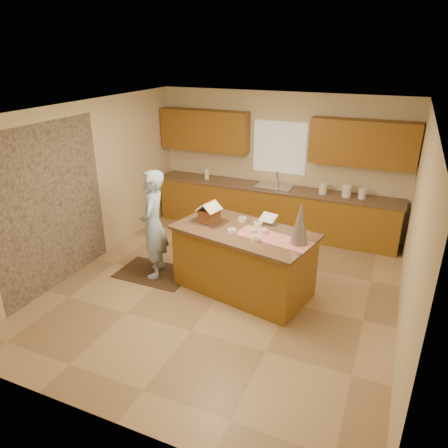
{
  "coord_description": "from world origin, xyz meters",
  "views": [
    {
      "loc": [
        2.2,
        -5.16,
        3.48
      ],
      "look_at": [
        -0.1,
        0.2,
        1.0
      ],
      "focal_mm": 33.7,
      "sensor_mm": 36.0,
      "label": 1
    }
  ],
  "objects": [
    {
      "name": "island_base",
      "position": [
        0.26,
        0.1,
        0.48
      ],
      "size": [
        2.12,
        1.37,
        0.96
      ],
      "primitive_type": "cube",
      "rotation": [
        0.0,
        0.0,
        -0.21
      ],
      "color": "brown",
      "rests_on": "floor"
    },
    {
      "name": "candy_bowls",
      "position": [
        0.35,
        0.12,
        1.03
      ],
      "size": [
        0.55,
        0.72,
        0.06
      ],
      "color": "yellow",
      "rests_on": "island_top"
    },
    {
      "name": "cookbook",
      "position": [
        0.51,
        0.47,
        1.1
      ],
      "size": [
        0.27,
        0.23,
        0.1
      ],
      "primitive_type": "cube",
      "rotation": [
        -1.13,
        0.0,
        -0.21
      ],
      "color": "white",
      "rests_on": "island_top"
    },
    {
      "name": "island_top",
      "position": [
        0.26,
        0.1,
        0.98
      ],
      "size": [
        2.22,
        1.48,
        0.04
      ],
      "primitive_type": "cube",
      "rotation": [
        0.0,
        0.0,
        -0.21
      ],
      "color": "brown",
      "rests_on": "island_base"
    },
    {
      "name": "back_counter_top",
      "position": [
        0.0,
        2.45,
        0.9
      ],
      "size": [
        4.85,
        0.63,
        0.04
      ],
      "primitive_type": "cube",
      "color": "brown",
      "rests_on": "back_counter_base"
    },
    {
      "name": "wall_right",
      "position": [
        2.5,
        0.0,
        1.35
      ],
      "size": [
        5.5,
        5.5,
        0.0
      ],
      "primitive_type": "plane",
      "color": "beige",
      "rests_on": "floor"
    },
    {
      "name": "boy",
      "position": [
        -1.21,
        -0.02,
        0.89
      ],
      "size": [
        0.62,
        0.75,
        1.76
      ],
      "primitive_type": "imported",
      "rotation": [
        0.0,
        0.0,
        -1.22
      ],
      "color": "#9EBBE1",
      "rests_on": "rug"
    },
    {
      "name": "wall_front",
      "position": [
        0.0,
        -2.75,
        1.35
      ],
      "size": [
        5.5,
        5.5,
        0.0
      ],
      "primitive_type": "plane",
      "color": "beige",
      "rests_on": "floor"
    },
    {
      "name": "faucet",
      "position": [
        0.0,
        2.63,
        1.06
      ],
      "size": [
        0.03,
        0.03,
        0.28
      ],
      "primitive_type": "cylinder",
      "color": "silver",
      "rests_on": "back_counter_top"
    },
    {
      "name": "tinsel_tree",
      "position": [
        1.1,
        -0.03,
        1.3
      ],
      "size": [
        0.28,
        0.28,
        0.6
      ],
      "primitive_type": "cone",
      "rotation": [
        0.0,
        0.0,
        -0.21
      ],
      "color": "#ADADB9",
      "rests_on": "island_top"
    },
    {
      "name": "upper_cabinet_right",
      "position": [
        1.55,
        2.57,
        1.9
      ],
      "size": [
        1.85,
        0.35,
        0.8
      ],
      "primitive_type": "cube",
      "color": "brown",
      "rests_on": "wall_back"
    },
    {
      "name": "rug",
      "position": [
        -1.26,
        -0.02,
        0.01
      ],
      "size": [
        1.19,
        0.78,
        0.01
      ],
      "primitive_type": "cube",
      "color": "black",
      "rests_on": "floor"
    },
    {
      "name": "table_runner",
      "position": [
        0.74,
        -0.0,
        1.0
      ],
      "size": [
        1.15,
        0.61,
        0.01
      ],
      "primitive_type": "cube",
      "rotation": [
        0.0,
        0.0,
        -0.21
      ],
      "color": "red",
      "rests_on": "island_top"
    },
    {
      "name": "upper_cabinet_left",
      "position": [
        -1.55,
        2.57,
        1.9
      ],
      "size": [
        1.85,
        0.35,
        0.8
      ],
      "primitive_type": "cube",
      "color": "brown",
      "rests_on": "wall_back"
    },
    {
      "name": "wall_left",
      "position": [
        -2.5,
        0.0,
        1.35
      ],
      "size": [
        5.5,
        5.5,
        0.0
      ],
      "primitive_type": "plane",
      "color": "beige",
      "rests_on": "floor"
    },
    {
      "name": "window_curtain",
      "position": [
        0.0,
        2.72,
        1.65
      ],
      "size": [
        1.05,
        0.03,
        1.0
      ],
      "primitive_type": "cube",
      "color": "white",
      "rests_on": "wall_back"
    },
    {
      "name": "sink",
      "position": [
        0.0,
        2.45,
        0.89
      ],
      "size": [
        0.7,
        0.45,
        0.12
      ],
      "primitive_type": "cube",
      "color": "silver",
      "rests_on": "back_counter_top"
    },
    {
      "name": "ceiling",
      "position": [
        0.0,
        0.0,
        2.7
      ],
      "size": [
        5.5,
        5.5,
        0.0
      ],
      "primitive_type": "plane",
      "color": "silver",
      "rests_on": "floor"
    },
    {
      "name": "paper_towel",
      "position": [
        -1.45,
        2.45,
        1.03
      ],
      "size": [
        0.1,
        0.1,
        0.22
      ],
      "primitive_type": "cylinder",
      "color": "white",
      "rests_on": "back_counter_top"
    },
    {
      "name": "floor",
      "position": [
        0.0,
        0.0,
        0.0
      ],
      "size": [
        5.5,
        5.5,
        0.0
      ],
      "primitive_type": "plane",
      "color": "tan",
      "rests_on": "ground"
    },
    {
      "name": "canister_a",
      "position": [
        0.95,
        2.45,
        1.02
      ],
      "size": [
        0.15,
        0.15,
        0.2
      ],
      "primitive_type": "cylinder",
      "color": "white",
      "rests_on": "back_counter_top"
    },
    {
      "name": "gingerbread_house",
      "position": [
        -0.34,
        0.18,
        1.14
      ],
      "size": [
        0.36,
        0.36,
        0.31
      ],
      "color": "brown",
      "rests_on": "baking_tray"
    },
    {
      "name": "canister_b",
      "position": [
        1.38,
        2.45,
        1.04
      ],
      "size": [
        0.17,
        0.17,
        0.24
      ],
      "primitive_type": "cylinder",
      "color": "white",
      "rests_on": "back_counter_top"
    },
    {
      "name": "back_counter_base",
      "position": [
        0.0,
        2.45,
        0.44
      ],
      "size": [
        4.8,
        0.6,
        0.88
      ],
      "primitive_type": "cube",
      "color": "brown",
      "rests_on": "floor"
    },
    {
      "name": "baking_tray",
      "position": [
        -0.34,
        0.18,
        1.01
      ],
      "size": [
        0.57,
        0.47,
        0.03
      ],
      "primitive_type": "cube",
      "rotation": [
        0.0,
        0.0,
        -0.21
      ],
      "color": "silver",
      "rests_on": "island_top"
    },
    {
      "name": "wall_back",
      "position": [
        0.0,
        2.75,
        1.35
      ],
      "size": [
        5.5,
        5.5,
        0.0
      ],
      "primitive_type": "plane",
      "color": "beige",
      "rests_on": "floor"
    },
    {
      "name": "stone_accent",
      "position": [
        -2.48,
        -0.8,
        1.25
      ],
      "size": [
        0.0,
        2.5,
        2.5
      ],
      "primitive_type": "plane",
      "rotation": [
        1.57,
        0.0,
        1.57
      ],
      "color": "gray",
      "rests_on": "wall_left"
    },
    {
      "name": "canister_c",
      "position": [
        1.66,
        2.45,
        1.01
      ],
      "size": [
        0.13,
        0.13,
        0.18
      ],
      "primitive_type": "cylinder",
      "color": "white",
      "rests_on": "back_counter_top"
    }
  ]
}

